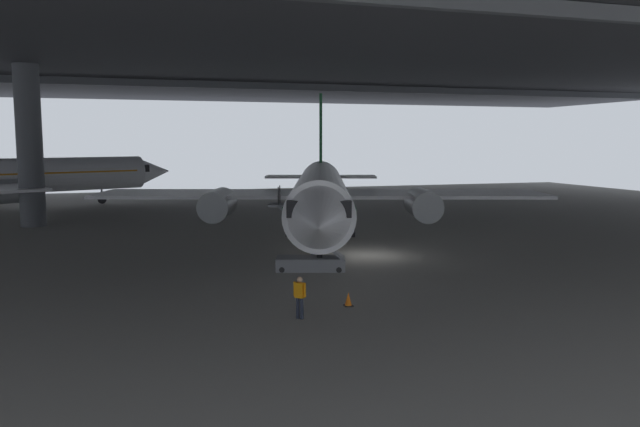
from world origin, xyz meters
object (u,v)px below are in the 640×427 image
Objects in this scene: boarding_stairs at (309,257)px; airplane_distant at (6,176)px; traffic_cone_orange at (348,299)px; crew_worker_near_nose at (300,295)px; airplane_main at (320,194)px; crew_worker_by_stairs at (313,240)px.

boarding_stairs is 43.45m from airplane_distant.
boarding_stairs is 7.57× the size of traffic_cone_orange.
crew_worker_near_nose is at bearing -69.03° from airplane_distant.
airplane_main is at bearing -49.93° from airplane_distant.
crew_worker_by_stairs is at bearing 70.79° from boarding_stairs.
crew_worker_by_stairs is 2.76× the size of traffic_cone_orange.
traffic_cone_orange is (20.41, -45.62, -3.10)m from airplane_distant.
boarding_stairs is 2.75× the size of crew_worker_by_stairs.
airplane_main is at bearing 70.20° from crew_worker_near_nose.
airplane_distant reaches higher than traffic_cone_orange.
traffic_cone_orange is (2.46, 1.20, -0.67)m from crew_worker_near_nose.
crew_worker_by_stairs reaches higher than traffic_cone_orange.
airplane_distant is at bearing 130.07° from airplane_main.
airplane_distant is at bearing 123.28° from crew_worker_by_stairs.
traffic_cone_orange is (-0.53, -7.64, -0.43)m from boarding_stairs.
traffic_cone_orange is at bearing -93.99° from boarding_stairs.
crew_worker_by_stairs is 0.05× the size of airplane_distant.
airplane_main is at bearing 69.16° from boarding_stairs.
crew_worker_near_nose is (-6.42, -17.85, -2.39)m from airplane_main.
crew_worker_by_stairs is (-2.05, -5.04, -2.41)m from airplane_main.
boarding_stairs is 0.13× the size of airplane_distant.
crew_worker_by_stairs is 40.76m from airplane_distant.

